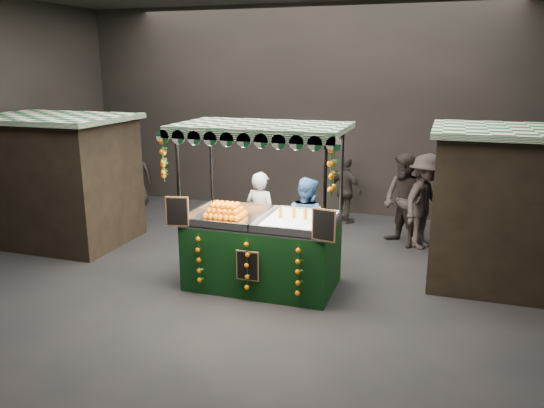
% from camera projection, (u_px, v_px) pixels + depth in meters
% --- Properties ---
extents(ground, '(12.00, 12.00, 0.00)m').
position_uv_depth(ground, '(240.00, 283.00, 9.03)').
color(ground, black).
rests_on(ground, ground).
extents(market_hall, '(12.10, 10.10, 5.05)m').
position_uv_depth(market_hall, '(237.00, 78.00, 8.18)').
color(market_hall, black).
rests_on(market_hall, ground).
extents(neighbour_stall_left, '(3.00, 2.20, 2.60)m').
position_uv_depth(neighbour_stall_left, '(57.00, 179.00, 10.95)').
color(neighbour_stall_left, black).
rests_on(neighbour_stall_left, ground).
extents(neighbour_stall_right, '(3.00, 2.20, 2.60)m').
position_uv_depth(neighbour_stall_right, '(522.00, 208.00, 8.75)').
color(neighbour_stall_right, black).
rests_on(neighbour_stall_right, ground).
extents(juice_stall, '(2.77, 1.63, 2.69)m').
position_uv_depth(juice_stall, '(262.00, 238.00, 8.70)').
color(juice_stall, black).
rests_on(juice_stall, ground).
extents(vendor_grey, '(0.70, 0.54, 1.71)m').
position_uv_depth(vendor_grey, '(261.00, 218.00, 9.81)').
color(vendor_grey, gray).
rests_on(vendor_grey, ground).
extents(vendor_blue, '(0.99, 0.89, 1.67)m').
position_uv_depth(vendor_blue, '(306.00, 223.00, 9.54)').
color(vendor_blue, '#2B518B').
rests_on(vendor_blue, ground).
extents(shopper_0, '(0.67, 0.51, 1.66)m').
position_uv_depth(shopper_0, '(122.00, 182.00, 12.97)').
color(shopper_0, '#2C2724').
rests_on(shopper_0, ground).
extents(shopper_1, '(1.16, 1.15, 1.88)m').
position_uv_depth(shopper_1, '(404.00, 200.00, 10.71)').
color(shopper_1, '#282321').
rests_on(shopper_1, ground).
extents(shopper_2, '(0.97, 0.79, 1.54)m').
position_uv_depth(shopper_2, '(346.00, 190.00, 12.31)').
color(shopper_2, '#2B2722').
rests_on(shopper_2, ground).
extents(shopper_3, '(1.19, 1.42, 1.90)m').
position_uv_depth(shopper_3, '(425.00, 202.00, 10.57)').
color(shopper_3, '#2E2826').
rests_on(shopper_3, ground).
extents(shopper_4, '(0.90, 0.86, 1.56)m').
position_uv_depth(shopper_4, '(136.00, 176.00, 13.90)').
color(shopper_4, black).
rests_on(shopper_4, ground).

